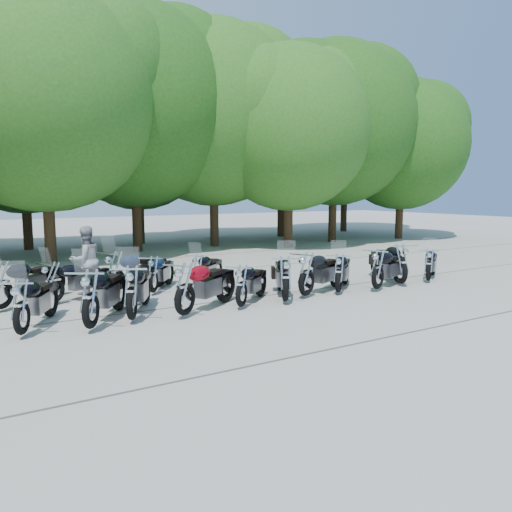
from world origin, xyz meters
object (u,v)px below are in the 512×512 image
motorcycle_4 (241,284)px  motorcycle_5 (285,277)px  motorcycle_1 (90,297)px  motorcycle_13 (115,272)px  motorcycle_0 (21,305)px  motorcycle_2 (131,291)px  motorcycle_12 (53,281)px  motorcycle_11 (0,283)px  motorcycle_15 (198,270)px  motorcycle_7 (339,272)px  motorcycle_9 (401,262)px  motorcycle_14 (153,273)px  motorcycle_6 (307,272)px  motorcycle_8 (378,267)px  motorcycle_3 (185,287)px  rider_1 (86,260)px  motorcycle_10 (429,264)px

motorcycle_4 → motorcycle_5: motorcycle_5 is taller
motorcycle_1 → motorcycle_13: size_ratio=1.02×
motorcycle_0 → motorcycle_2: bearing=-153.7°
motorcycle_12 → motorcycle_13: size_ratio=0.87×
motorcycle_11 → motorcycle_15: 5.04m
motorcycle_15 → motorcycle_7: bearing=-172.8°
motorcycle_12 → motorcycle_11: bearing=67.7°
motorcycle_4 → motorcycle_13: size_ratio=0.85×
motorcycle_9 → motorcycle_15: motorcycle_9 is taller
motorcycle_14 → motorcycle_11: bearing=37.4°
motorcycle_6 → motorcycle_14: (-3.29, 2.51, -0.09)m
motorcycle_8 → motorcycle_9: (1.19, 0.24, 0.03)m
motorcycle_8 → motorcycle_11: (-9.25, 2.80, -0.00)m
motorcycle_12 → motorcycle_14: bearing=-116.6°
motorcycle_1 → motorcycle_4: bearing=-144.9°
motorcycle_4 → motorcycle_11: (-4.93, 2.66, 0.08)m
motorcycle_3 → motorcycle_0: bearing=53.2°
motorcycle_5 → motorcycle_12: size_ratio=1.10×
motorcycle_1 → rider_1: 4.00m
motorcycle_0 → motorcycle_7: size_ratio=1.02×
motorcycle_4 → motorcycle_2: bearing=46.2°
motorcycle_3 → motorcycle_14: motorcycle_3 is taller
motorcycle_2 → motorcycle_13: motorcycle_13 is taller
motorcycle_5 → motorcycle_11: (-6.13, 2.74, -0.00)m
motorcycle_5 → motorcycle_13: size_ratio=0.96×
motorcycle_8 → motorcycle_15: size_ratio=1.18×
motorcycle_6 → motorcycle_15: size_ratio=1.19×
motorcycle_9 → motorcycle_13: (-7.75, 2.64, -0.00)m
motorcycle_1 → motorcycle_4: size_ratio=1.19×
motorcycle_1 → motorcycle_10: bearing=-146.0°
motorcycle_7 → motorcycle_2: bearing=47.5°
motorcycle_2 → motorcycle_12: size_ratio=1.14×
motorcycle_1 → motorcycle_0: bearing=20.4°
motorcycle_3 → motorcycle_11: bearing=18.8°
motorcycle_4 → motorcycle_12: bearing=13.1°
motorcycle_4 → motorcycle_9: motorcycle_9 is taller
motorcycle_6 → motorcycle_12: size_ratio=1.12×
motorcycle_13 → rider_1: (-0.51, 1.05, 0.22)m
motorcycle_0 → motorcycle_11: bearing=-59.4°
motorcycle_15 → motorcycle_5: bearing=159.8°
motorcycle_0 → rider_1: (2.02, 3.64, 0.29)m
motorcycle_6 → motorcycle_10: 4.59m
motorcycle_9 → motorcycle_13: motorcycle_9 is taller
motorcycle_2 → rider_1: rider_1 is taller
motorcycle_11 → motorcycle_12: size_ratio=1.10×
motorcycle_2 → rider_1: size_ratio=1.33×
motorcycle_12 → motorcycle_4: bearing=-151.6°
motorcycle_6 → motorcycle_1: bearing=71.0°
motorcycle_0 → motorcycle_3: (3.27, -0.25, 0.06)m
motorcycle_6 → motorcycle_8: bearing=-120.2°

